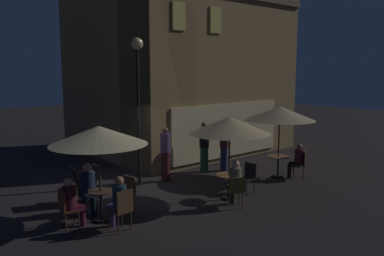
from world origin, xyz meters
name	(u,v)px	position (x,y,z in m)	size (l,w,h in m)	color
ground_plane	(130,191)	(0.00, 0.00, 0.00)	(60.00, 60.00, 0.00)	#282222
cafe_building	(173,68)	(4.11, 3.07, 3.70)	(8.21, 7.18, 7.42)	#97784A
street_lamp_near_corner	(138,79)	(0.58, 0.35, 3.36)	(0.37, 0.37, 4.59)	black
menu_sandwich_board	(85,184)	(-1.51, -0.14, 0.52)	(0.75, 0.64, 1.01)	black
cafe_table_0	(278,162)	(4.67, -1.95, 0.54)	(0.75, 0.75, 0.73)	black
cafe_table_1	(229,181)	(1.69, -2.50, 0.51)	(0.72, 0.72, 0.71)	black
cafe_table_2	(101,201)	(-1.85, -1.64, 0.51)	(0.62, 0.62, 0.76)	black
patio_umbrella_0	(280,114)	(4.67, -1.95, 2.18)	(2.36, 2.36, 2.42)	black
patio_umbrella_1	(230,125)	(1.69, -2.50, 2.11)	(2.28, 2.28, 2.35)	black
patio_umbrella_2	(99,136)	(-1.85, -1.64, 2.10)	(2.31, 2.31, 2.33)	black
cafe_chair_0	(302,162)	(5.07, -2.61, 0.57)	(0.56, 0.56, 0.94)	brown
cafe_chair_1	(248,175)	(2.53, -2.48, 0.54)	(0.44, 0.44, 0.90)	black
cafe_chair_2	(236,189)	(1.27, -3.15, 0.53)	(0.57, 0.57, 0.87)	brown
cafe_chair_3	(127,191)	(-1.03, -1.50, 0.57)	(0.49, 0.49, 0.92)	brown
cafe_chair_4	(87,192)	(-1.82, -0.83, 0.54)	(0.42, 0.42, 0.91)	brown
cafe_chair_5	(66,206)	(-2.72, -1.60, 0.57)	(0.40, 0.40, 0.96)	#5B2F1D
cafe_chair_6	(122,207)	(-1.78, -2.51, 0.57)	(0.47, 0.47, 0.97)	#4D3520
patron_seated_0	(297,159)	(4.99, -2.48, 0.67)	(0.46, 0.52, 1.18)	black
patron_seated_1	(235,180)	(1.34, -3.03, 0.73)	(0.47, 0.51, 1.29)	black
patron_seated_2	(89,185)	(-1.83, -0.97, 0.74)	(0.39, 0.56, 1.30)	black
patron_seated_3	(72,200)	(-2.57, -1.61, 0.68)	(0.54, 0.35, 1.20)	#561728
patron_seated_4	(118,199)	(-1.79, -2.35, 0.71)	(0.35, 0.53, 1.26)	#553F70
patron_standing_5	(165,154)	(1.47, 0.15, 0.90)	(0.33, 0.33, 1.78)	#491B1C
patron_standing_6	(204,147)	(3.24, 0.21, 0.91)	(0.35, 0.35, 1.80)	#2C5032
patron_standing_7	(224,148)	(3.90, -0.13, 0.85)	(0.32, 0.32, 1.67)	navy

